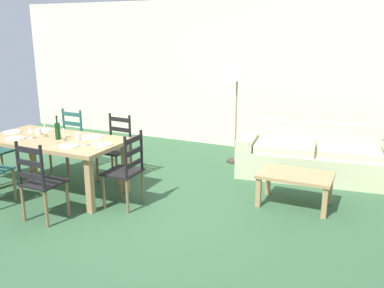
{
  "coord_description": "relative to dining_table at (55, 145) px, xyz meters",
  "views": [
    {
      "loc": [
        2.6,
        -4.06,
        2.14
      ],
      "look_at": [
        0.44,
        0.56,
        0.75
      ],
      "focal_mm": 38.97,
      "sensor_mm": 36.0,
      "label": 1
    }
  ],
  "objects": [
    {
      "name": "ground_plane",
      "position": [
        1.35,
        -0.04,
        -0.67
      ],
      "size": [
        9.6,
        9.6,
        0.02
      ],
      "primitive_type": "cube",
      "color": "#305536"
    },
    {
      "name": "wall_far",
      "position": [
        1.35,
        3.26,
        0.69
      ],
      "size": [
        9.6,
        0.16,
        2.7
      ],
      "primitive_type": "cube",
      "color": "beige",
      "rests_on": "ground_plane"
    },
    {
      "name": "dining_table",
      "position": [
        0.0,
        0.0,
        0.0
      ],
      "size": [
        1.9,
        0.96,
        0.75
      ],
      "color": "#A68355",
      "rests_on": "ground_plane"
    },
    {
      "name": "dining_chair_near_right",
      "position": [
        0.48,
        -0.79,
        -0.19
      ],
      "size": [
        0.43,
        0.41,
        0.96
      ],
      "color": "black",
      "rests_on": "ground_plane"
    },
    {
      "name": "dining_chair_far_left",
      "position": [
        -0.47,
        0.77,
        -0.19
      ],
      "size": [
        0.44,
        0.42,
        0.96
      ],
      "color": "#25554F",
      "rests_on": "ground_plane"
    },
    {
      "name": "dining_chair_far_right",
      "position": [
        0.44,
        0.75,
        -0.19
      ],
      "size": [
        0.44,
        0.43,
        0.96
      ],
      "color": "black",
      "rests_on": "ground_plane"
    },
    {
      "name": "dining_chair_head_east",
      "position": [
        1.15,
        -0.03,
        -0.19
      ],
      "size": [
        0.41,
        0.43,
        0.96
      ],
      "color": "black",
      "rests_on": "ground_plane"
    },
    {
      "name": "dinner_plate_near_left",
      "position": [
        -0.45,
        -0.25,
        0.1
      ],
      "size": [
        0.24,
        0.24,
        0.02
      ],
      "primitive_type": "cylinder",
      "color": "white",
      "rests_on": "dining_table"
    },
    {
      "name": "fork_near_left",
      "position": [
        -0.6,
        -0.25,
        0.09
      ],
      "size": [
        0.02,
        0.17,
        0.01
      ],
      "primitive_type": "cube",
      "rotation": [
        0.0,
        0.0,
        -0.02
      ],
      "color": "silver",
      "rests_on": "dining_table"
    },
    {
      "name": "dinner_plate_near_right",
      "position": [
        0.45,
        -0.25,
        0.1
      ],
      "size": [
        0.24,
        0.24,
        0.02
      ],
      "primitive_type": "cylinder",
      "color": "white",
      "rests_on": "dining_table"
    },
    {
      "name": "fork_near_right",
      "position": [
        0.3,
        -0.25,
        0.09
      ],
      "size": [
        0.03,
        0.17,
        0.01
      ],
      "primitive_type": "cube",
      "rotation": [
        0.0,
        0.0,
        0.09
      ],
      "color": "silver",
      "rests_on": "dining_table"
    },
    {
      "name": "dinner_plate_far_left",
      "position": [
        -0.45,
        0.25,
        0.1
      ],
      "size": [
        0.24,
        0.24,
        0.02
      ],
      "primitive_type": "cylinder",
      "color": "white",
      "rests_on": "dining_table"
    },
    {
      "name": "fork_far_left",
      "position": [
        -0.6,
        0.25,
        0.09
      ],
      "size": [
        0.02,
        0.17,
        0.01
      ],
      "primitive_type": "cube",
      "rotation": [
        0.0,
        0.0,
        -0.02
      ],
      "color": "silver",
      "rests_on": "dining_table"
    },
    {
      "name": "dinner_plate_far_right",
      "position": [
        0.45,
        0.25,
        0.1
      ],
      "size": [
        0.24,
        0.24,
        0.02
      ],
      "primitive_type": "cylinder",
      "color": "white",
      "rests_on": "dining_table"
    },
    {
      "name": "fork_far_right",
      "position": [
        0.3,
        0.25,
        0.09
      ],
      "size": [
        0.03,
        0.17,
        0.01
      ],
      "primitive_type": "cube",
      "rotation": [
        0.0,
        0.0,
        0.09
      ],
      "color": "silver",
      "rests_on": "dining_table"
    },
    {
      "name": "dinner_plate_head_west",
      "position": [
        -0.78,
        -0.0,
        0.1
      ],
      "size": [
        0.24,
        0.24,
        0.02
      ],
      "primitive_type": "cylinder",
      "color": "white",
      "rests_on": "dining_table"
    },
    {
      "name": "fork_head_west",
      "position": [
        -0.93,
        -0.0,
        0.09
      ],
      "size": [
        0.02,
        0.17,
        0.01
      ],
      "primitive_type": "cube",
      "rotation": [
        0.0,
        0.0,
        -0.01
      ],
      "color": "silver",
      "rests_on": "dining_table"
    },
    {
      "name": "dinner_plate_head_east",
      "position": [
        0.78,
        -0.0,
        0.1
      ],
      "size": [
        0.24,
        0.24,
        0.02
      ],
      "primitive_type": "cylinder",
      "color": "white",
      "rests_on": "dining_table"
    },
    {
      "name": "fork_head_east",
      "position": [
        0.63,
        -0.0,
        0.09
      ],
      "size": [
        0.02,
        0.17,
        0.01
      ],
      "primitive_type": "cube",
      "rotation": [
        0.0,
        0.0,
        -0.01
      ],
      "color": "silver",
      "rests_on": "dining_table"
    },
    {
      "name": "wine_bottle",
      "position": [
        0.07,
        -0.01,
        0.2
      ],
      "size": [
        0.07,
        0.07,
        0.32
      ],
      "color": "#143819",
      "rests_on": "dining_table"
    },
    {
      "name": "wine_glass_near_left",
      "position": [
        -0.29,
        -0.14,
        0.2
      ],
      "size": [
        0.06,
        0.06,
        0.16
      ],
      "color": "white",
      "rests_on": "dining_table"
    },
    {
      "name": "wine_glass_near_right",
      "position": [
        0.6,
        -0.13,
        0.2
      ],
      "size": [
        0.06,
        0.06,
        0.16
      ],
      "color": "white",
      "rests_on": "dining_table"
    },
    {
      "name": "coffee_cup_primary",
      "position": [
        0.32,
        0.09,
        0.13
      ],
      "size": [
        0.07,
        0.07,
        0.09
      ],
      "primitive_type": "cylinder",
      "color": "beige",
      "rests_on": "dining_table"
    },
    {
      "name": "coffee_cup_secondary",
      "position": [
        -0.34,
        0.07,
        0.13
      ],
      "size": [
        0.07,
        0.07,
        0.09
      ],
      "primitive_type": "cylinder",
      "color": "beige",
      "rests_on": "dining_table"
    },
    {
      "name": "candle_tall",
      "position": [
        -0.18,
        0.02,
        0.16
      ],
      "size": [
        0.05,
        0.05,
        0.25
      ],
      "color": "#998C66",
      "rests_on": "dining_table"
    },
    {
      "name": "candle_short",
      "position": [
        0.2,
        -0.04,
        0.13
      ],
      "size": [
        0.05,
        0.05,
        0.17
      ],
      "color": "#998C66",
      "rests_on": "dining_table"
    },
    {
      "name": "couch",
      "position": [
        3.1,
        2.1,
        -0.37
      ],
      "size": [
        2.36,
        1.08,
        0.8
      ],
      "color": "beige",
      "rests_on": "ground_plane"
    },
    {
      "name": "coffee_table",
      "position": [
        3.04,
        0.88,
        -0.31
      ],
      "size": [
        0.9,
        0.56,
        0.42
      ],
      "color": "#A68355",
      "rests_on": "ground_plane"
    },
    {
      "name": "standing_lamp",
      "position": [
        1.76,
        2.28,
        0.75
      ],
      "size": [
        0.4,
        0.4,
        1.64
      ],
      "color": "#332D28",
      "rests_on": "ground_plane"
    }
  ]
}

